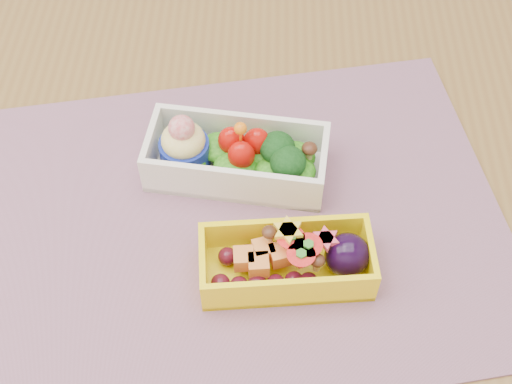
{
  "coord_description": "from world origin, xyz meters",
  "views": [
    {
      "loc": [
        -0.01,
        -0.37,
        1.27
      ],
      "look_at": [
        -0.02,
        -0.02,
        0.79
      ],
      "focal_mm": 48.45,
      "sensor_mm": 36.0,
      "label": 1
    }
  ],
  "objects_px": {
    "table": "(273,256)",
    "bento_white": "(236,156)",
    "placemat": "(248,221)",
    "bento_yellow": "(290,261)"
  },
  "relations": [
    {
      "from": "placemat",
      "to": "bento_white",
      "type": "xyz_separation_m",
      "value": [
        -0.01,
        0.06,
        0.02
      ]
    },
    {
      "from": "table",
      "to": "bento_white",
      "type": "xyz_separation_m",
      "value": [
        -0.04,
        0.03,
        0.12
      ]
    },
    {
      "from": "bento_white",
      "to": "bento_yellow",
      "type": "relative_size",
      "value": 1.16
    },
    {
      "from": "bento_white",
      "to": "bento_yellow",
      "type": "bearing_deg",
      "value": -58.26
    },
    {
      "from": "table",
      "to": "placemat",
      "type": "xyz_separation_m",
      "value": [
        -0.03,
        -0.02,
        0.1
      ]
    },
    {
      "from": "placemat",
      "to": "table",
      "type": "bearing_deg",
      "value": 42.72
    },
    {
      "from": "bento_white",
      "to": "table",
      "type": "bearing_deg",
      "value": -33.69
    },
    {
      "from": "placemat",
      "to": "bento_yellow",
      "type": "height_order",
      "value": "bento_yellow"
    },
    {
      "from": "placemat",
      "to": "bento_white",
      "type": "relative_size",
      "value": 2.66
    },
    {
      "from": "table",
      "to": "bento_white",
      "type": "bearing_deg",
      "value": 139.32
    }
  ]
}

